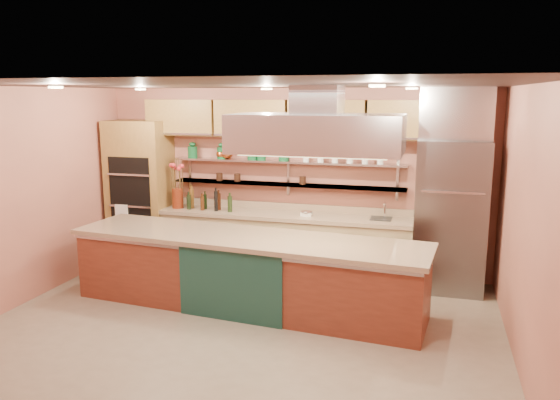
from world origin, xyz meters
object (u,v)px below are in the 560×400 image
(refrigerator, at_px, (450,216))
(flower_vase, at_px, (178,198))
(green_canister, at_px, (261,155))
(kitchen_scale, at_px, (306,213))
(copper_kettle, at_px, (227,154))
(island, at_px, (247,272))

(refrigerator, distance_m, flower_vase, 4.13)
(flower_vase, bearing_deg, green_canister, 9.43)
(green_canister, bearing_deg, flower_vase, -170.57)
(kitchen_scale, bearing_deg, copper_kettle, 166.43)
(refrigerator, relative_size, flower_vase, 6.65)
(copper_kettle, bearing_deg, flower_vase, -163.77)
(flower_vase, relative_size, kitchen_scale, 1.94)
(flower_vase, xyz_separation_m, kitchen_scale, (2.09, 0.00, -0.11))
(refrigerator, bearing_deg, copper_kettle, 176.10)
(refrigerator, height_order, copper_kettle, refrigerator)
(copper_kettle, bearing_deg, green_canister, 0.00)
(refrigerator, relative_size, kitchen_scale, 12.90)
(refrigerator, distance_m, copper_kettle, 3.46)
(flower_vase, bearing_deg, refrigerator, -0.14)
(flower_vase, bearing_deg, copper_kettle, 16.23)
(island, height_order, copper_kettle, copper_kettle)
(refrigerator, xyz_separation_m, flower_vase, (-4.13, 0.01, 0.04))
(refrigerator, relative_size, copper_kettle, 10.43)
(flower_vase, bearing_deg, island, -40.59)
(refrigerator, xyz_separation_m, copper_kettle, (-3.37, 0.23, 0.75))
(flower_vase, relative_size, green_canister, 1.96)
(island, relative_size, copper_kettle, 22.39)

